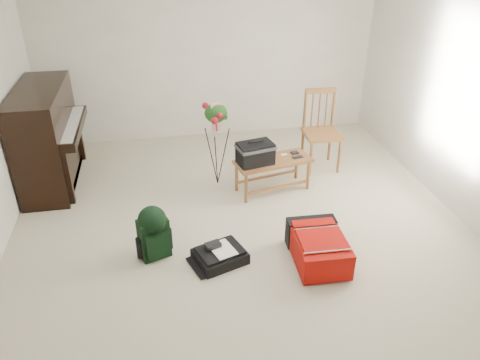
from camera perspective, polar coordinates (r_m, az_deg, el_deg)
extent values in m
cube|color=beige|center=(5.16, 0.35, -6.51)|extent=(5.00, 5.50, 0.01)
cube|color=white|center=(7.13, -3.88, 14.90)|extent=(5.00, 0.04, 2.50)
cube|color=white|center=(5.55, 26.90, 7.51)|extent=(0.04, 5.50, 2.50)
cube|color=black|center=(6.35, -22.51, 4.85)|extent=(0.55, 1.50, 1.25)
cube|color=black|center=(6.25, -20.01, 6.01)|extent=(0.28, 1.30, 0.10)
cube|color=white|center=(6.23, -20.09, 6.43)|extent=(0.22, 1.20, 0.02)
cube|color=black|center=(6.58, -21.14, 0.35)|extent=(0.45, 1.30, 0.10)
cube|color=brown|center=(5.77, 4.05, 2.31)|extent=(1.00, 0.57, 0.04)
cylinder|color=brown|center=(5.66, 0.17, -0.63)|extent=(0.04, 0.04, 0.39)
cylinder|color=brown|center=(5.92, -0.36, 0.81)|extent=(0.04, 0.04, 0.39)
cylinder|color=brown|center=(5.86, 8.37, 0.12)|extent=(0.04, 0.04, 0.39)
cylinder|color=brown|center=(6.11, 7.51, 1.49)|extent=(0.04, 0.04, 0.39)
cube|color=brown|center=(6.37, 9.96, 5.53)|extent=(0.47, 0.47, 0.04)
cylinder|color=brown|center=(6.25, 8.64, 2.53)|extent=(0.04, 0.04, 0.47)
cylinder|color=brown|center=(6.59, 7.58, 4.07)|extent=(0.04, 0.04, 0.47)
cylinder|color=brown|center=(6.38, 12.02, 2.79)|extent=(0.04, 0.04, 0.47)
cylinder|color=brown|center=(6.71, 10.81, 4.29)|extent=(0.04, 0.04, 0.47)
cube|color=brown|center=(6.35, 9.79, 10.69)|extent=(0.42, 0.05, 0.07)
cylinder|color=brown|center=(6.38, 7.89, 8.40)|extent=(0.04, 0.04, 0.57)
cylinder|color=brown|center=(6.51, 11.25, 8.54)|extent=(0.04, 0.04, 0.57)
cube|color=#BB0F08|center=(4.76, 9.53, -8.15)|extent=(0.51, 0.74, 0.28)
cube|color=black|center=(4.97, 8.49, -6.24)|extent=(0.51, 0.18, 0.30)
cube|color=#BB0F08|center=(4.63, 9.89, -7.06)|extent=(0.45, 0.43, 0.02)
cube|color=silver|center=(4.47, 10.77, -8.54)|extent=(0.46, 0.03, 0.01)
cube|color=black|center=(4.76, -2.45, -9.28)|extent=(0.58, 0.52, 0.11)
cube|color=black|center=(4.71, -2.47, -8.60)|extent=(0.51, 0.45, 0.03)
cube|color=white|center=(4.68, -2.21, -8.48)|extent=(0.29, 0.34, 0.01)
cube|color=black|center=(4.72, -3.16, -7.77)|extent=(0.18, 0.14, 0.05)
cube|color=black|center=(4.80, -10.43, -6.98)|extent=(0.33, 0.26, 0.44)
cube|color=black|center=(4.73, -10.38, -7.98)|extent=(0.24, 0.12, 0.25)
sphere|color=black|center=(4.67, -10.67, -4.81)|extent=(0.28, 0.28, 0.28)
cube|color=black|center=(4.88, -11.26, -6.42)|extent=(0.05, 0.04, 0.39)
cube|color=black|center=(4.88, -9.65, -6.29)|extent=(0.05, 0.04, 0.39)
cylinder|color=black|center=(5.72, -2.94, 7.35)|extent=(0.01, 0.01, 0.29)
ellipsoid|color=#1B4916|center=(5.69, -2.97, 8.17)|extent=(0.27, 0.20, 0.26)
cube|color=red|center=(5.64, -2.96, 8.94)|extent=(0.14, 0.07, 0.08)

